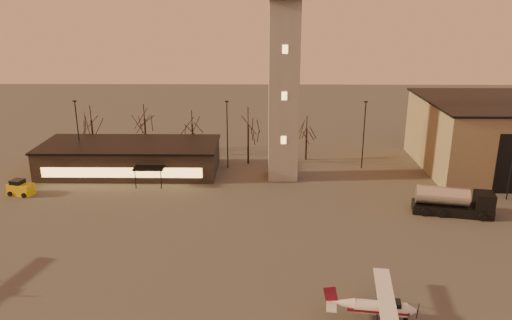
# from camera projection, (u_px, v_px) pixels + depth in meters

# --- Properties ---
(ground) EXTENTS (220.00, 220.00, 0.00)m
(ground) POSITION_uv_depth(u_px,v_px,m) (296.00, 297.00, 42.35)
(ground) COLOR #3B3836
(ground) RESTS_ON ground
(control_tower) EXTENTS (6.80, 6.80, 32.60)m
(control_tower) POSITION_uv_depth(u_px,v_px,m) (284.00, 61.00, 65.83)
(control_tower) COLOR gray
(control_tower) RESTS_ON ground
(terminal) EXTENTS (25.40, 12.20, 4.30)m
(terminal) POSITION_uv_depth(u_px,v_px,m) (131.00, 158.00, 72.35)
(terminal) COLOR black
(terminal) RESTS_ON ground
(light_poles) EXTENTS (58.50, 12.25, 10.14)m
(light_poles) POSITION_uv_depth(u_px,v_px,m) (286.00, 138.00, 70.15)
(light_poles) COLOR black
(light_poles) RESTS_ON ground
(tree_row) EXTENTS (37.20, 9.20, 8.80)m
(tree_row) POSITION_uv_depth(u_px,v_px,m) (193.00, 121.00, 77.91)
(tree_row) COLOR black
(tree_row) RESTS_ON ground
(cessna_front) EXTENTS (7.74, 9.75, 2.68)m
(cessna_front) POSITION_uv_depth(u_px,v_px,m) (381.00, 310.00, 39.05)
(cessna_front) COLOR silver
(cessna_front) RESTS_ON ground
(fuel_truck) EXTENTS (9.26, 4.37, 3.31)m
(fuel_truck) POSITION_uv_depth(u_px,v_px,m) (452.00, 204.00, 58.29)
(fuel_truck) COLOR black
(fuel_truck) RESTS_ON ground
(service_cart) EXTENTS (3.44, 2.60, 1.98)m
(service_cart) POSITION_uv_depth(u_px,v_px,m) (21.00, 189.00, 64.30)
(service_cart) COLOR gold
(service_cart) RESTS_ON ground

